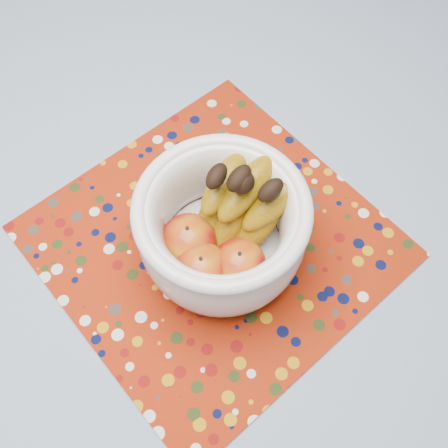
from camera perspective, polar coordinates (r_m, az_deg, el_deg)
name	(u,v)px	position (r m, az deg, el deg)	size (l,w,h in m)	color
table	(171,216)	(0.91, -5.78, 0.84)	(1.20, 1.20, 0.75)	brown
tablecloth	(167,192)	(0.84, -6.27, 3.53)	(1.32, 1.32, 0.01)	#5F839F
placemat	(213,241)	(0.79, -1.20, -1.87)	(0.46, 0.46, 0.00)	maroon
fruit_bowl	(227,225)	(0.70, 0.29, -0.13)	(0.23, 0.24, 0.18)	white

